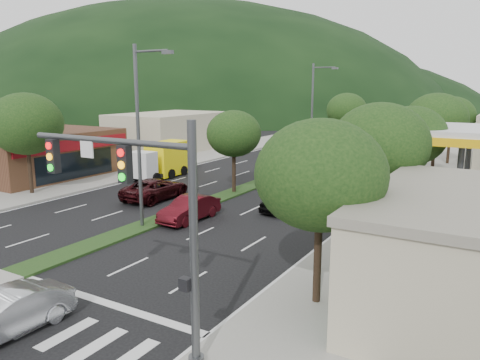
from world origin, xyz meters
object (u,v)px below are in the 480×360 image
Objects in this scene: tree_r_d at (436,119)px; a_frame_sign at (347,282)px; tree_r_c at (412,136)px; traffic_signal at (146,203)px; car_queue_c at (189,209)px; car_queue_a at (287,199)px; tree_med_far at (347,110)px; streetlight_mid at (314,109)px; streetlight_near at (141,129)px; car_queue_b at (314,186)px; tree_r_e at (451,116)px; suv_maroon at (156,189)px; motorhome at (388,162)px; sedan_silver at (6,314)px; tree_l_a at (26,124)px; tree_med_near at (234,134)px; car_queue_d at (335,168)px; box_truck at (163,161)px; tree_r_a at (320,175)px; tree_r_b at (380,144)px.

a_frame_sign is at bearing -88.00° from tree_r_d.
traffic_signal is at bearing -97.85° from tree_r_c.
car_queue_a is at bearing 52.99° from car_queue_c.
streetlight_mid reaches higher than tree_med_far.
streetlight_near is 2.28× the size of car_queue_c.
tree_r_d is at bearing 51.73° from car_queue_b.
tree_r_e is 1.53× the size of car_queue_c.
motorhome is at bearing -134.08° from suv_maroon.
sedan_silver is at bearing -103.23° from tree_r_d.
tree_l_a is at bearing 151.81° from traffic_signal.
streetlight_mid reaches higher than tree_med_near.
motorhome is at bearing -61.84° from tree_med_far.
tree_r_e reaches higher than tree_med_near.
traffic_signal is 46.43m from tree_med_far.
tree_r_c reaches higher than car_queue_a.
car_queue_a is at bearing 101.78° from traffic_signal.
streetlight_near is at bearing -97.72° from car_queue_d.
a_frame_sign reaches higher than suv_maroon.
car_queue_a is at bearing -24.85° from tree_med_near.
box_truck is (-8.60, 2.21, -3.00)m from tree_med_near.
car_queue_a is 0.79× the size of car_queue_d.
box_truck is 0.70× the size of motorhome.
tree_r_d is at bearing -134.77° from suv_maroon.
car_queue_d is (-1.05, 7.57, 0.08)m from car_queue_b.
a_frame_sign reaches higher than car_queue_c.
car_queue_c reaches higher than car_queue_b.
tree_r_e is 35.47m from a_frame_sign.
streetlight_near and streetlight_mid have the same top height.
tree_med_far is 47.39m from sedan_silver.
streetlight_mid reaches higher than car_queue_b.
car_queue_b is at bearing -78.25° from car_queue_d.
motorhome is (9.00, 9.19, -2.65)m from tree_med_near.
streetlight_mid is 11.21m from motorhome.
tree_med_near is at bearing -90.78° from streetlight_mid.
streetlight_near is 1.00× the size of streetlight_mid.
box_truck is at bearing 129.04° from traffic_signal.
car_queue_b is 7.64m from car_queue_d.
tree_med_far reaches higher than car_queue_c.
tree_l_a reaches higher than motorhome.
tree_l_a is (-24.50, -20.00, 0.00)m from tree_r_d.
tree_r_a reaches higher than suv_maroon.
streetlight_mid is at bearing 127.69° from a_frame_sign.
tree_med_near is at bearing 91.18° from streetlight_near.
traffic_signal is 13.87m from tree_r_b.
traffic_signal is 1.27× the size of car_queue_d.
streetlight_mid reaches higher than traffic_signal.
motorhome is (3.51, 11.73, 1.03)m from car_queue_a.
a_frame_sign is at bearing -67.81° from car_queue_b.
tree_r_d is (0.00, 18.00, 0.14)m from tree_r_b.
tree_r_d is 9.08m from car_queue_d.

